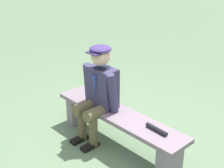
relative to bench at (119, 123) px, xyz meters
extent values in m
plane|color=#597252|center=(0.00, 0.00, -0.32)|extent=(30.00, 30.00, 0.00)
cube|color=slate|center=(0.00, 0.00, 0.11)|extent=(1.89, 0.40, 0.05)
cube|color=slate|center=(-0.79, 0.00, -0.12)|extent=(0.13, 0.34, 0.40)
cube|color=slate|center=(0.79, 0.00, -0.12)|extent=(0.13, 0.34, 0.40)
cube|color=#363152|center=(0.29, 0.00, 0.39)|extent=(0.39, 0.22, 0.50)
cylinder|color=#1E2338|center=(0.29, 0.00, 0.61)|extent=(0.21, 0.21, 0.06)
cone|color=navy|center=(0.29, 0.12, 0.44)|extent=(0.07, 0.07, 0.28)
sphere|color=#DBAD8C|center=(0.29, 0.02, 0.79)|extent=(0.23, 0.23, 0.23)
ellipsoid|color=#37295F|center=(0.29, 0.02, 0.88)|extent=(0.26, 0.26, 0.08)
cube|color=#37295F|center=(0.29, 0.12, 0.85)|extent=(0.18, 0.10, 0.02)
cylinder|color=brown|center=(0.19, 0.13, 0.14)|extent=(0.15, 0.45, 0.15)
cylinder|color=brown|center=(0.19, 0.25, -0.09)|extent=(0.11, 0.11, 0.45)
cube|color=black|center=(0.19, 0.31, -0.29)|extent=(0.10, 0.24, 0.05)
cylinder|color=#363152|center=(0.07, 0.04, 0.38)|extent=(0.11, 0.17, 0.52)
cylinder|color=brown|center=(0.40, 0.13, 0.14)|extent=(0.15, 0.45, 0.15)
cylinder|color=brown|center=(0.40, 0.25, -0.09)|extent=(0.11, 0.11, 0.45)
cube|color=black|center=(0.40, 0.31, -0.29)|extent=(0.10, 0.24, 0.05)
cylinder|color=#363152|center=(0.52, 0.04, 0.38)|extent=(0.10, 0.13, 0.52)
cylinder|color=black|center=(-0.57, -0.02, 0.16)|extent=(0.29, 0.06, 0.05)
camera|label=1|loc=(-2.46, 2.42, 2.04)|focal=52.29mm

